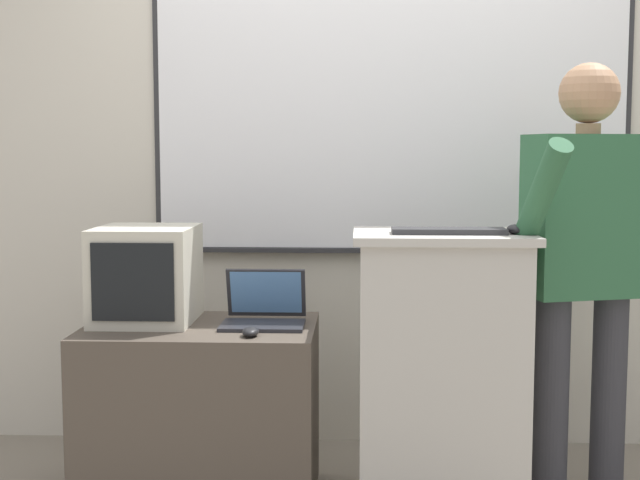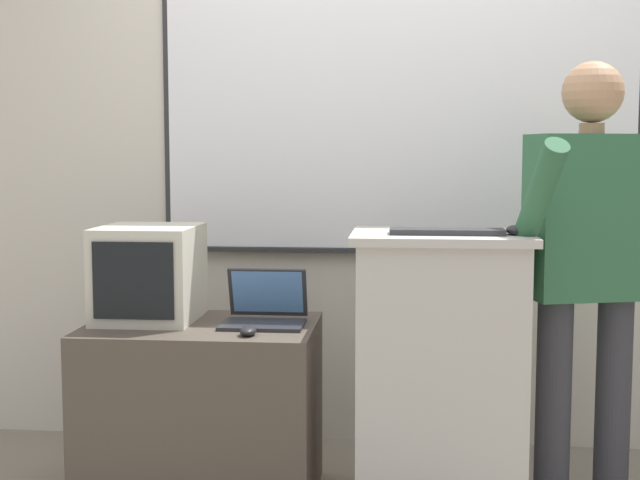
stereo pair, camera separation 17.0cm
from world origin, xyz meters
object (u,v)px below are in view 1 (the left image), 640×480
side_desk (201,413)px  crt_monitor (146,274)px  wireless_keyboard (449,231)px  laptop (264,309)px  person_presenter (585,252)px  lectern_podium (441,373)px  computer_mouse_by_keyboard (515,229)px  computer_mouse_by_laptop (251,331)px

side_desk → crt_monitor: (-0.22, 0.07, 0.53)m
wireless_keyboard → laptop: bearing=165.3°
person_presenter → wireless_keyboard: bearing=-178.0°
lectern_podium → wireless_keyboard: bearing=-75.4°
crt_monitor → laptop: bearing=-3.6°
lectern_podium → wireless_keyboard: size_ratio=2.60×
side_desk → laptop: bearing=10.1°
lectern_podium → computer_mouse_by_keyboard: bearing=-12.8°
wireless_keyboard → computer_mouse_by_keyboard: size_ratio=4.03×
laptop → crt_monitor: 0.48m
laptop → wireless_keyboard: 0.77m
lectern_podium → laptop: lectern_podium is taller
computer_mouse_by_laptop → computer_mouse_by_keyboard: size_ratio=1.00×
laptop → side_desk: bearing=-169.9°
lectern_podium → crt_monitor: crt_monitor is taller
wireless_keyboard → computer_mouse_by_laptop: bearing=-175.7°
computer_mouse_by_keyboard → person_presenter: bearing=29.2°
side_desk → lectern_podium: bearing=-4.8°
side_desk → person_presenter: bearing=1.1°
person_presenter → computer_mouse_by_keyboard: size_ratio=16.64×
lectern_podium → person_presenter: 0.70m
side_desk → computer_mouse_by_laptop: 0.46m
computer_mouse_by_keyboard → crt_monitor: computer_mouse_by_keyboard is taller
side_desk → computer_mouse_by_laptop: (0.22, -0.19, 0.36)m
wireless_keyboard → person_presenter: bearing=17.3°
computer_mouse_by_keyboard → crt_monitor: bearing=171.5°
computer_mouse_by_keyboard → computer_mouse_by_laptop: bearing=-176.6°
computer_mouse_by_laptop → crt_monitor: size_ratio=0.24×
wireless_keyboard → computer_mouse_by_laptop: wireless_keyboard is taller
lectern_podium → computer_mouse_by_laptop: size_ratio=10.48×
laptop → lectern_podium: bearing=-10.1°
computer_mouse_by_keyboard → side_desk: bearing=173.4°
computer_mouse_by_laptop → crt_monitor: 0.54m
laptop → computer_mouse_by_laptop: laptop is taller
lectern_podium → computer_mouse_by_laptop: bearing=-170.7°
lectern_podium → side_desk: (-0.90, 0.08, -0.19)m
laptop → crt_monitor: crt_monitor is taller
person_presenter → crt_monitor: (-1.66, 0.04, -0.10)m
wireless_keyboard → computer_mouse_by_keyboard: bearing=0.6°
lectern_podium → crt_monitor: (-1.13, 0.15, 0.34)m
side_desk → wireless_keyboard: bearing=-8.4°
person_presenter → laptop: person_presenter is taller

